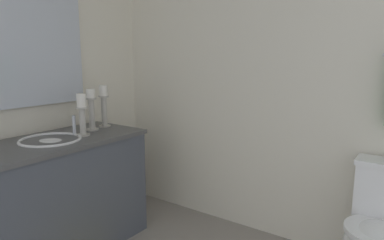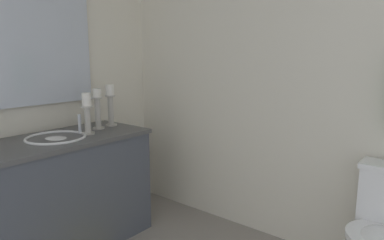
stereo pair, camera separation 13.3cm
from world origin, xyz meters
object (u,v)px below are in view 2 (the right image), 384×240
object	(u,v)px
vanity_cabinet	(60,194)
candle_holder_mid	(87,112)
candle_holder_tall	(110,104)
sink_basin	(56,144)
candle_holder_short	(98,108)
mirror	(28,43)

from	to	relation	value
vanity_cabinet	candle_holder_mid	bearing A→B (deg)	72.46
vanity_cabinet	candle_holder_mid	distance (m)	0.60
vanity_cabinet	candle_holder_tall	world-z (taller)	candle_holder_tall
candle_holder_tall	candle_holder_mid	distance (m)	0.32
vanity_cabinet	sink_basin	distance (m)	0.37
candle_holder_short	candle_holder_mid	distance (m)	0.18
vanity_cabinet	candle_holder_short	world-z (taller)	candle_holder_short
vanity_cabinet	candle_holder_tall	distance (m)	0.77
mirror	candle_holder_tall	size ratio (longest dim) A/B	2.98
candle_holder_short	candle_holder_mid	size ratio (longest dim) A/B	1.05
candle_holder_mid	candle_holder_tall	bearing A→B (deg)	111.96
sink_basin	mirror	world-z (taller)	mirror
sink_basin	candle_holder_short	xyz separation A→B (m)	(-0.03, 0.37, 0.20)
candle_holder_tall	candle_holder_short	size ratio (longest dim) A/B	1.06
sink_basin	candle_holder_tall	size ratio (longest dim) A/B	1.23
candle_holder_short	candle_holder_mid	bearing A→B (deg)	-59.05
mirror	candle_holder_short	xyz separation A→B (m)	(0.25, 0.37, -0.47)
candle_holder_tall	candle_holder_mid	size ratio (longest dim) A/B	1.11
sink_basin	candle_holder_mid	world-z (taller)	candle_holder_mid
candle_holder_mid	sink_basin	bearing A→B (deg)	-107.62
vanity_cabinet	sink_basin	bearing A→B (deg)	90.00
mirror	candle_holder_mid	world-z (taller)	mirror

